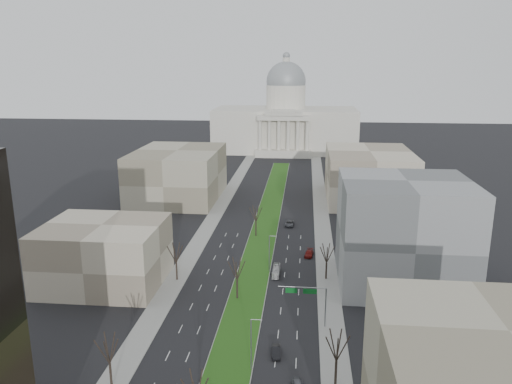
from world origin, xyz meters
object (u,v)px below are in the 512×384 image
Objects in this scene: car_red at (309,253)px; box_van at (276,271)px; car_black at (276,351)px; car_grey_far at (289,223)px.

box_van is at bearing -114.00° from car_red.
car_grey_far is (-0.14, 71.04, 0.06)m from car_black.
car_red is 14.90m from box_van.
car_grey_far is 37.35m from box_van.
car_black is 0.78× the size of car_grey_far.
box_van reaches higher than car_red.
box_van reaches higher than car_grey_far.
box_van is (-7.81, -12.68, 0.25)m from car_red.
box_van is (-2.02, 33.74, 0.26)m from car_black.
car_black is 46.78m from car_red.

